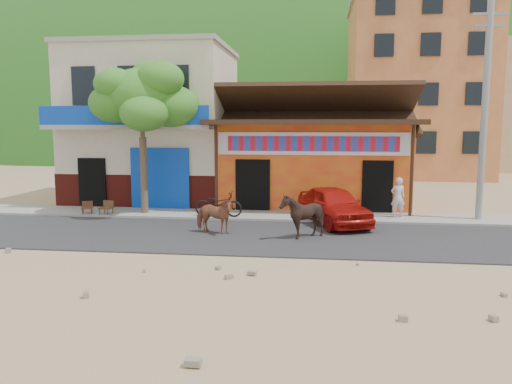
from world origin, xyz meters
The scene contains 16 objects.
ground centered at (0.00, 0.00, 0.00)m, with size 120.00×120.00×0.00m, color #9E825B.
road centered at (0.00, 2.50, 0.02)m, with size 60.00×5.00×0.04m, color #28282B.
sidewalk centered at (0.00, 6.00, 0.06)m, with size 60.00×2.00×0.12m, color gray.
dance_club centered at (2.00, 10.00, 1.80)m, with size 8.00×6.00×3.60m, color orange.
cafe_building centered at (-5.50, 10.00, 3.50)m, with size 7.00×6.00×7.00m, color beige.
apartment_front centered at (9.00, 24.00, 6.00)m, with size 9.00×9.00×12.00m, color #CC723F.
hillside centered at (0.00, 70.00, 12.00)m, with size 100.00×40.00×24.00m, color #194C14.
tree centered at (-4.60, 5.80, 3.12)m, with size 3.00×3.00×6.00m, color #2D721E, non-canonical shape.
utility_pole centered at (8.20, 6.00, 4.12)m, with size 0.24×0.24×8.00m, color gray.
cow_tan centered at (-1.13, 2.69, 0.64)m, with size 0.65×1.42×1.20m, color #94583B.
cow_dark centered at (1.77, 2.36, 0.76)m, with size 1.16×1.30×1.44m, color black.
red_car centered at (2.82, 4.80, 0.72)m, with size 1.60×3.98×1.36m, color #AE120C.
scooter centered at (-1.50, 5.30, 0.60)m, with size 0.64×1.83×0.96m, color black.
pedestrian centered at (5.26, 6.03, 0.88)m, with size 0.55×0.36×1.51m, color silver.
cafe_chair_left centered at (-6.78, 5.30, 0.56)m, with size 0.41×0.41×0.89m, color #4D2819, non-canonical shape.
cafe_chair_right centered at (-6.00, 5.30, 0.60)m, with size 0.44×0.44×0.95m, color #482A18, non-canonical shape.
Camera 1 is at (2.23, -13.14, 3.59)m, focal length 35.00 mm.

